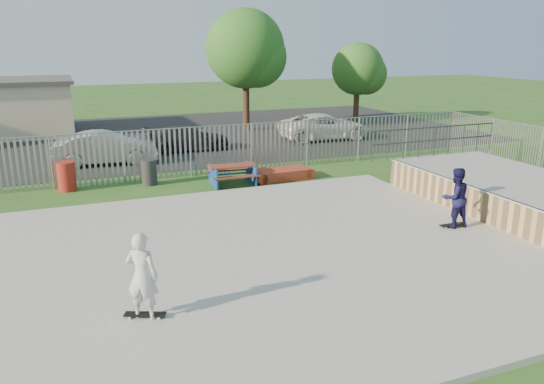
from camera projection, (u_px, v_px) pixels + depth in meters
name	position (u px, v px, depth m)	size (l,w,h in m)	color
ground	(239.00, 262.00, 13.17)	(120.00, 120.00, 0.00)	#24581E
concrete_slab	(239.00, 259.00, 13.15)	(15.00, 12.00, 0.15)	gray
quarter_pipe	(503.00, 191.00, 17.37)	(5.50, 7.05, 2.19)	tan
fence	(223.00, 177.00, 17.35)	(26.04, 16.02, 2.00)	gray
picnic_table	(233.00, 175.00, 20.22)	(1.88, 1.58, 0.76)	maroon
funbox	(282.00, 174.00, 21.02)	(2.13, 1.12, 0.42)	maroon
trash_bin_red	(67.00, 176.00, 19.35)	(0.64, 0.64, 1.07)	maroon
trash_bin_grey	(149.00, 172.00, 20.19)	(0.58, 0.58, 0.97)	#28272A
parking_lot	(132.00, 138.00, 30.12)	(40.00, 18.00, 0.02)	black
car_silver	(106.00, 148.00, 23.43)	(1.54, 4.42, 1.45)	#A8A8AD
car_dark	(188.00, 138.00, 26.43)	(1.71, 4.21, 1.22)	black
car_white	(325.00, 127.00, 29.47)	(2.36, 5.11, 1.42)	silver
tree_mid	(245.00, 49.00, 31.40)	(4.68, 4.68, 7.22)	#402A19
tree_right	(358.00, 69.00, 34.78)	(3.41, 3.41, 5.26)	#43301A
skateboard_a	(452.00, 225.00, 15.23)	(0.81, 0.23, 0.08)	black
skateboard_b	(145.00, 315.00, 10.22)	(0.81, 0.50, 0.08)	black
skater_navy	(455.00, 198.00, 15.00)	(0.84, 0.66, 1.74)	#13123A
skater_white	(142.00, 276.00, 9.99)	(0.63, 0.42, 1.74)	silver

